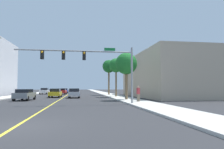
% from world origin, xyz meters
% --- Properties ---
extents(ground, '(192.00, 192.00, 0.00)m').
position_xyz_m(ground, '(0.00, 42.00, 0.00)').
color(ground, '#2D2D30').
extents(sidewalk_left, '(3.17, 168.00, 0.15)m').
position_xyz_m(sidewalk_left, '(-9.06, 42.00, 0.07)').
color(sidewalk_left, beige).
rests_on(sidewalk_left, ground).
extents(sidewalk_right, '(3.17, 168.00, 0.15)m').
position_xyz_m(sidewalk_right, '(9.06, 42.00, 0.07)').
color(sidewalk_right, beige).
rests_on(sidewalk_right, ground).
extents(lane_marking_center, '(0.16, 144.00, 0.01)m').
position_xyz_m(lane_marking_center, '(0.00, 42.00, 0.00)').
color(lane_marking_center, yellow).
rests_on(lane_marking_center, ground).
extents(building_right_near, '(16.23, 22.18, 7.44)m').
position_xyz_m(building_right_near, '(20.59, 25.14, 3.72)').
color(building_right_near, tan).
rests_on(building_right_near, ground).
extents(traffic_signal_mast, '(11.29, 0.36, 5.55)m').
position_xyz_m(traffic_signal_mast, '(3.83, 10.23, 4.32)').
color(traffic_signal_mast, gray).
rests_on(traffic_signal_mast, sidewalk_right).
extents(palm_near, '(2.82, 2.82, 6.04)m').
position_xyz_m(palm_near, '(8.66, 16.21, 4.71)').
color(palm_near, brown).
rests_on(palm_near, sidewalk_right).
extents(palm_mid, '(2.44, 2.44, 6.53)m').
position_xyz_m(palm_mid, '(8.83, 24.90, 5.37)').
color(palm_mid, brown).
rests_on(palm_mid, sidewalk_right).
extents(palm_far, '(2.74, 2.74, 7.39)m').
position_xyz_m(palm_far, '(8.78, 33.60, 6.06)').
color(palm_far, brown).
rests_on(palm_far, sidewalk_right).
extents(car_blue, '(1.93, 4.27, 1.37)m').
position_xyz_m(car_blue, '(-1.73, 51.29, 0.73)').
color(car_blue, '#1E389E').
rests_on(car_blue, ground).
extents(car_silver, '(1.75, 3.87, 1.51)m').
position_xyz_m(car_silver, '(1.85, 23.67, 0.77)').
color(car_silver, '#BCBCC1').
rests_on(car_silver, ground).
extents(car_yellow, '(1.83, 4.27, 1.48)m').
position_xyz_m(car_yellow, '(-1.35, 25.85, 0.75)').
color(car_yellow, gold).
rests_on(car_yellow, ground).
extents(car_red, '(1.97, 4.32, 1.41)m').
position_xyz_m(car_red, '(-1.53, 40.99, 0.73)').
color(car_red, red).
rests_on(car_red, ground).
extents(car_gray, '(2.02, 4.28, 1.46)m').
position_xyz_m(car_gray, '(-4.34, 18.41, 0.77)').
color(car_gray, slate).
rests_on(car_gray, ground).
extents(car_white, '(1.78, 3.93, 1.51)m').
position_xyz_m(car_white, '(-5.99, 43.04, 0.79)').
color(car_white, white).
rests_on(car_white, ground).
extents(pedestrian, '(0.38, 0.38, 1.69)m').
position_xyz_m(pedestrian, '(9.09, 12.24, 0.99)').
color(pedestrian, '#726651').
rests_on(pedestrian, sidewalk_right).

